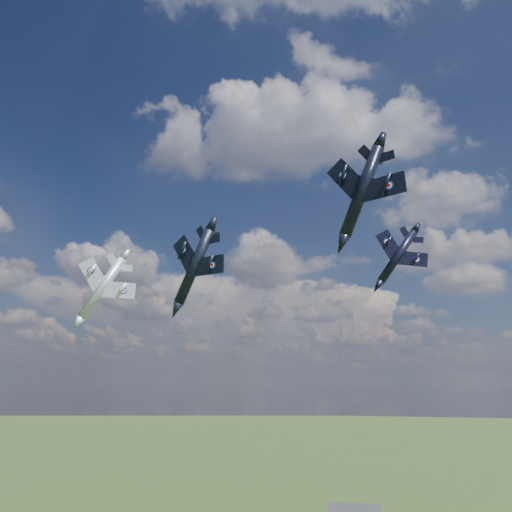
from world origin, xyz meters
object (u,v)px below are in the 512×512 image
(jet_left_silver, at_px, (102,288))
(jet_lead_navy, at_px, (194,266))
(jet_high_navy, at_px, (397,256))
(jet_right_navy, at_px, (362,191))

(jet_left_silver, bearing_deg, jet_lead_navy, -42.00)
(jet_lead_navy, relative_size, jet_high_navy, 1.11)
(jet_lead_navy, xyz_separation_m, jet_right_navy, (23.67, -14.91, 3.29))
(jet_lead_navy, distance_m, jet_high_navy, 33.51)
(jet_right_navy, height_order, jet_left_silver, jet_right_navy)
(jet_right_navy, distance_m, jet_left_silver, 48.71)
(jet_lead_navy, bearing_deg, jet_high_navy, 52.29)
(jet_lead_navy, bearing_deg, jet_left_silver, 177.37)
(jet_right_navy, relative_size, jet_high_navy, 0.96)
(jet_lead_navy, height_order, jet_right_navy, jet_right_navy)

